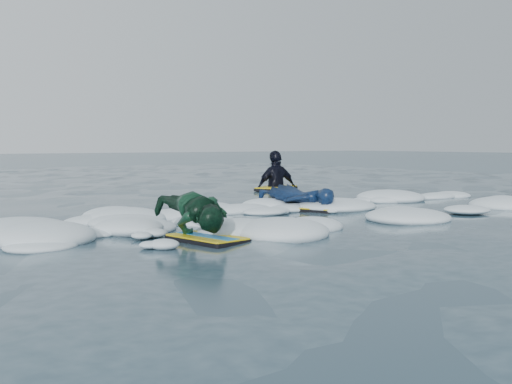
% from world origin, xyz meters
% --- Properties ---
extents(ground, '(120.00, 120.00, 0.00)m').
position_xyz_m(ground, '(0.00, 0.00, 0.00)').
color(ground, '#1A353F').
rests_on(ground, ground).
extents(foam_band, '(12.00, 3.10, 0.30)m').
position_xyz_m(foam_band, '(0.00, 1.03, 0.00)').
color(foam_band, white).
rests_on(foam_band, ground).
extents(prone_woman_unit, '(0.85, 1.56, 0.38)m').
position_xyz_m(prone_woman_unit, '(1.58, 1.54, 0.19)').
color(prone_woman_unit, black).
rests_on(prone_woman_unit, ground).
extents(prone_child_unit, '(0.92, 1.44, 0.52)m').
position_xyz_m(prone_child_unit, '(-1.31, -0.24, 0.27)').
color(prone_child_unit, black).
rests_on(prone_child_unit, ground).
extents(waiting_rider_unit, '(1.32, 1.15, 1.74)m').
position_xyz_m(waiting_rider_unit, '(3.86, 5.10, 0.02)').
color(waiting_rider_unit, black).
rests_on(waiting_rider_unit, ground).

